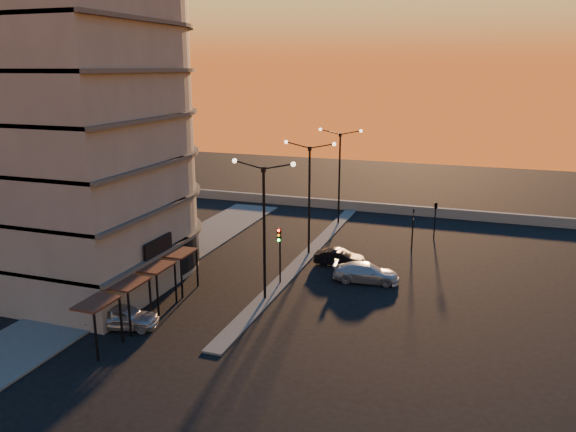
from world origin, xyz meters
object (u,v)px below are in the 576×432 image
Objects in this scene: streetlamp_mid at (309,189)px; car_sedan at (339,258)px; car_hatchback at (123,316)px; traffic_light_main at (279,246)px; car_wagon at (366,273)px.

streetlamp_mid is 2.45× the size of car_sedan.
car_hatchback is (-6.50, -16.78, -4.86)m from streetlamp_mid.
car_sedan is (9.56, 15.01, -0.09)m from car_hatchback.
streetlamp_mid is at bearing 90.00° from traffic_light_main.
traffic_light_main is (0.00, -7.13, -2.70)m from streetlamp_mid.
car_sedan is at bearing -30.11° from streetlamp_mid.
streetlamp_mid is at bearing 56.34° from car_sedan.
streetlamp_mid is 2.24× the size of traffic_light_main.
car_hatchback is 17.79m from car_sedan.
car_sedan is 3.87m from car_wagon.
car_hatchback is 0.89× the size of car_wagon.
car_wagon is at bearing -138.83° from car_sedan.
traffic_light_main reaches higher than car_hatchback.
car_wagon is at bearing -38.04° from streetlamp_mid.
streetlamp_mid reaches higher than traffic_light_main.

